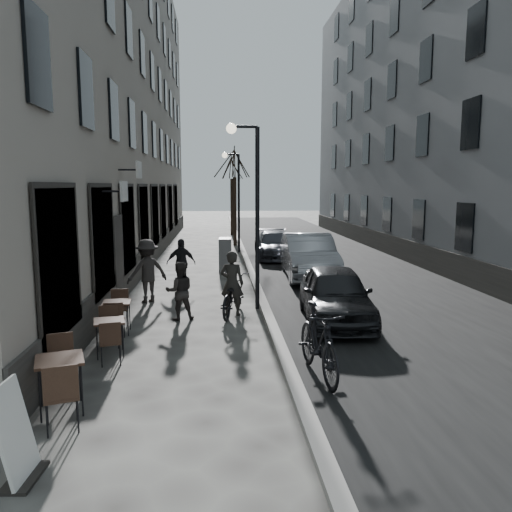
{
  "coord_description": "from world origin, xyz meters",
  "views": [
    {
      "loc": [
        -1.09,
        -7.66,
        3.45
      ],
      "look_at": [
        -0.2,
        3.89,
        1.8
      ],
      "focal_mm": 35.0,
      "sensor_mm": 36.0,
      "label": 1
    }
  ],
  "objects": [
    {
      "name": "bicycle",
      "position": [
        -0.73,
        5.36,
        0.53
      ],
      "size": [
        1.19,
        2.13,
        1.06
      ],
      "primitive_type": "imported",
      "rotation": [
        0.0,
        0.0,
        2.88
      ],
      "color": "black",
      "rests_on": "ground"
    },
    {
      "name": "ground",
      "position": [
        0.0,
        0.0,
        0.0
      ],
      "size": [
        120.0,
        120.0,
        0.0
      ],
      "primitive_type": "plane",
      "color": "#393633",
      "rests_on": "ground"
    },
    {
      "name": "kerb",
      "position": [
        0.2,
        16.0,
        0.06
      ],
      "size": [
        0.25,
        60.0,
        0.12
      ],
      "primitive_type": "cube",
      "color": "gray",
      "rests_on": "ground"
    },
    {
      "name": "streetlamp_far",
      "position": [
        -0.17,
        18.0,
        3.16
      ],
      "size": [
        0.9,
        0.28,
        5.09
      ],
      "color": "black",
      "rests_on": "ground"
    },
    {
      "name": "moped",
      "position": [
        0.7,
        0.88,
        0.66
      ],
      "size": [
        0.84,
        2.24,
        1.31
      ],
      "primitive_type": "imported",
      "rotation": [
        0.0,
        0.0,
        0.11
      ],
      "color": "black",
      "rests_on": "ground"
    },
    {
      "name": "streetlamp_near",
      "position": [
        -0.17,
        6.0,
        3.16
      ],
      "size": [
        0.9,
        0.28,
        5.09
      ],
      "color": "black",
      "rests_on": "ground"
    },
    {
      "name": "car_mid",
      "position": [
        2.3,
        10.63,
        0.82
      ],
      "size": [
        1.95,
        5.04,
        1.64
      ],
      "primitive_type": "imported",
      "rotation": [
        0.0,
        0.0,
        -0.04
      ],
      "color": "#9A9CA3",
      "rests_on": "ground"
    },
    {
      "name": "cyclist_rider",
      "position": [
        -0.73,
        5.36,
        0.87
      ],
      "size": [
        0.72,
        0.56,
        1.73
      ],
      "primitive_type": "imported",
      "rotation": [
        0.0,
        0.0,
        2.88
      ],
      "color": "black",
      "rests_on": "ground"
    },
    {
      "name": "road",
      "position": [
        3.85,
        16.0,
        0.0
      ],
      "size": [
        7.3,
        60.0,
        0.0
      ],
      "primitive_type": "cube",
      "color": "black",
      "rests_on": "ground"
    },
    {
      "name": "bistro_set_c",
      "position": [
        -3.46,
        3.88,
        0.47
      ],
      "size": [
        0.68,
        1.57,
        0.91
      ],
      "rotation": [
        0.0,
        0.0,
        0.1
      ],
      "color": "black",
      "rests_on": "ground"
    },
    {
      "name": "bistro_set_a",
      "position": [
        -3.51,
        -0.2,
        0.52
      ],
      "size": [
        0.97,
        1.76,
        1.0
      ],
      "rotation": [
        0.0,
        0.0,
        0.31
      ],
      "color": "black",
      "rests_on": "ground"
    },
    {
      "name": "car_near",
      "position": [
        1.87,
        4.54,
        0.7
      ],
      "size": [
        2.03,
        4.26,
        1.41
      ],
      "primitive_type": "imported",
      "rotation": [
        0.0,
        0.0,
        -0.09
      ],
      "color": "black",
      "rests_on": "ground"
    },
    {
      "name": "building_right",
      "position": [
        9.5,
        16.5,
        8.0
      ],
      "size": [
        4.0,
        35.0,
        16.0
      ],
      "primitive_type": "cube",
      "color": "slate",
      "rests_on": "ground"
    },
    {
      "name": "building_left",
      "position": [
        -6.0,
        16.5,
        8.0
      ],
      "size": [
        4.0,
        35.0,
        16.0
      ],
      "primitive_type": "cube",
      "color": "gray",
      "rests_on": "ground"
    },
    {
      "name": "pedestrian_mid",
      "position": [
        -3.18,
        7.06,
        0.94
      ],
      "size": [
        1.39,
        1.17,
        1.87
      ],
      "primitive_type": "imported",
      "rotation": [
        0.0,
        0.0,
        3.62
      ],
      "color": "#292624",
      "rests_on": "ground"
    },
    {
      "name": "bistro_set_b",
      "position": [
        -3.31,
        2.37,
        0.45
      ],
      "size": [
        0.73,
        1.52,
        0.87
      ],
      "rotation": [
        0.0,
        0.0,
        0.23
      ],
      "color": "black",
      "rests_on": "ground"
    },
    {
      "name": "tree_near",
      "position": [
        -0.1,
        21.0,
        4.66
      ],
      "size": [
        2.4,
        2.4,
        5.7
      ],
      "color": "black",
      "rests_on": "ground"
    },
    {
      "name": "car_far",
      "position": [
        1.62,
        15.78,
        0.63
      ],
      "size": [
        1.8,
        4.36,
        1.26
      ],
      "primitive_type": "imported",
      "rotation": [
        0.0,
        0.0,
        -0.01
      ],
      "color": "#35373F",
      "rests_on": "ground"
    },
    {
      "name": "utility_cabinet",
      "position": [
        -0.8,
        12.35,
        0.67
      ],
      "size": [
        0.53,
        0.91,
        1.34
      ],
      "primitive_type": "cube",
      "rotation": [
        0.0,
        0.0,
        -0.05
      ],
      "color": "#5C5D5F",
      "rests_on": "ground"
    },
    {
      "name": "tree_far",
      "position": [
        -0.1,
        27.0,
        4.66
      ],
      "size": [
        2.4,
        2.4,
        5.7
      ],
      "color": "black",
      "rests_on": "ground"
    },
    {
      "name": "pedestrian_near",
      "position": [
        -2.09,
        5.0,
        0.75
      ],
      "size": [
        0.82,
        0.69,
        1.51
      ],
      "primitive_type": "imported",
      "rotation": [
        0.0,
        0.0,
        3.31
      ],
      "color": "#272321",
      "rests_on": "ground"
    },
    {
      "name": "sign_board",
      "position": [
        -3.47,
        -2.0,
        0.48
      ],
      "size": [
        0.44,
        0.7,
        1.18
      ],
      "rotation": [
        0.0,
        0.0,
        -0.07
      ],
      "color": "black",
      "rests_on": "ground"
    },
    {
      "name": "pedestrian_far",
      "position": [
        -2.35,
        9.15,
        0.83
      ],
      "size": [
        1.0,
        0.47,
        1.67
      ],
      "primitive_type": "imported",
      "rotation": [
        0.0,
        0.0,
        0.06
      ],
      "color": "black",
      "rests_on": "ground"
    }
  ]
}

